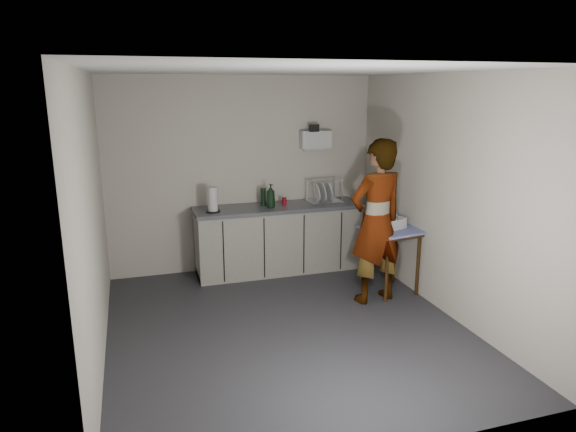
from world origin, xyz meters
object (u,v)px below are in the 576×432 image
object	(u,v)px
standing_man	(376,222)
soda_can	(284,201)
dish_rack	(324,197)
bakery_box	(387,219)
soap_bottle	(271,196)
paper_towel	(213,200)
side_table	(392,237)
dark_bottle	(263,197)
kitchen_counter	(278,240)

from	to	relation	value
standing_man	soda_can	distance (m)	1.47
dish_rack	bakery_box	xyz separation A→B (m)	(0.41, -1.07, -0.08)
soap_bottle	soda_can	world-z (taller)	soap_bottle
paper_towel	standing_man	bearing A→B (deg)	-35.65
soda_can	bakery_box	size ratio (longest dim) A/B	0.26
side_table	soap_bottle	distance (m)	1.65
soap_bottle	dark_bottle	world-z (taller)	soap_bottle
standing_man	soap_bottle	xyz separation A→B (m)	(-0.92, 1.22, 0.11)
soap_bottle	dish_rack	xyz separation A→B (m)	(0.78, 0.10, -0.09)
soap_bottle	dark_bottle	bearing A→B (deg)	115.47
soap_bottle	bakery_box	world-z (taller)	bakery_box
soap_bottle	bakery_box	xyz separation A→B (m)	(1.19, -0.97, -0.17)
kitchen_counter	paper_towel	bearing A→B (deg)	-173.91
kitchen_counter	dish_rack	bearing A→B (deg)	1.16
soap_bottle	standing_man	bearing A→B (deg)	-52.99
dish_rack	bakery_box	size ratio (longest dim) A/B	1.04
standing_man	paper_towel	xyz separation A→B (m)	(-1.68, 1.20, 0.11)
dish_rack	standing_man	bearing A→B (deg)	-83.95
side_table	soda_can	xyz separation A→B (m)	(-1.01, 1.12, 0.26)
kitchen_counter	soda_can	distance (m)	0.55
side_table	soda_can	world-z (taller)	soda_can
standing_man	bakery_box	bearing A→B (deg)	-149.61
side_table	soda_can	distance (m)	1.53
dark_bottle	paper_towel	size ratio (longest dim) A/B	0.75
kitchen_counter	bakery_box	size ratio (longest dim) A/B	5.15
dish_rack	side_table	bearing A→B (deg)	-68.67
dark_bottle	kitchen_counter	bearing A→B (deg)	-16.44
bakery_box	kitchen_counter	bearing A→B (deg)	112.78
kitchen_counter	bakery_box	distance (m)	1.57
kitchen_counter	soap_bottle	bearing A→B (deg)	-145.61
side_table	paper_towel	size ratio (longest dim) A/B	2.52
kitchen_counter	soda_can	world-z (taller)	soda_can
soap_bottle	dark_bottle	xyz separation A→B (m)	(-0.07, 0.14, -0.04)
dish_rack	bakery_box	world-z (taller)	bakery_box
side_table	dark_bottle	world-z (taller)	dark_bottle
standing_man	dish_rack	xyz separation A→B (m)	(-0.14, 1.31, 0.03)
bakery_box	dish_rack	bearing A→B (deg)	88.46
standing_man	dish_rack	distance (m)	1.32
side_table	bakery_box	xyz separation A→B (m)	(-0.04, 0.07, 0.20)
kitchen_counter	standing_man	distance (m)	1.61
kitchen_counter	paper_towel	distance (m)	1.09
soda_can	dark_bottle	xyz separation A→B (m)	(-0.27, 0.06, 0.06)
side_table	dark_bottle	bearing A→B (deg)	128.54
standing_man	dark_bottle	distance (m)	1.67
paper_towel	bakery_box	distance (m)	2.18
side_table	dish_rack	size ratio (longest dim) A/B	1.78
standing_man	dish_rack	bearing A→B (deg)	-95.60
soda_can	side_table	bearing A→B (deg)	-47.89
side_table	soap_bottle	world-z (taller)	soap_bottle
kitchen_counter	dark_bottle	bearing A→B (deg)	163.56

